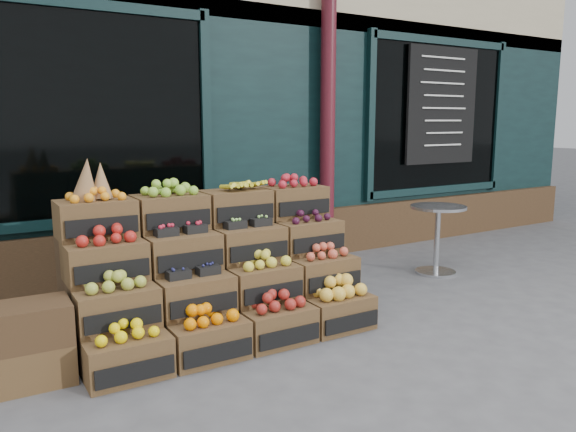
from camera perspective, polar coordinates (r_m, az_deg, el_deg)
ground at (r=4.85m, az=6.49°, el=-10.94°), size 60.00×60.00×0.00m
shop_facade at (r=9.14m, az=-14.01°, el=13.78°), size 12.00×6.24×4.80m
crate_display at (r=4.61m, az=-7.32°, el=-6.28°), size 2.31×1.15×1.44m
spare_crates at (r=4.10m, az=-24.91°, el=-11.75°), size 0.55×0.39×0.54m
bistro_table at (r=6.47m, az=14.92°, el=-1.53°), size 0.61×0.61×0.77m
shopkeeper at (r=6.63m, az=-19.86°, el=2.26°), size 0.67×0.45×1.82m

